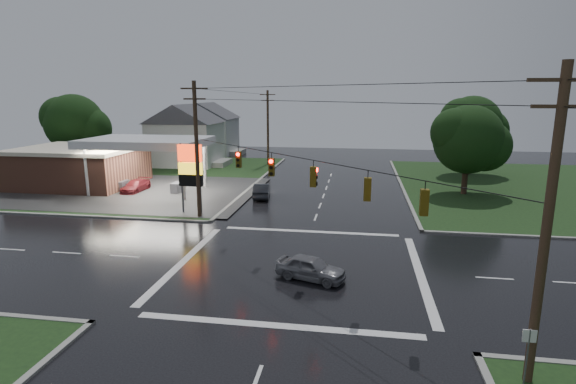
# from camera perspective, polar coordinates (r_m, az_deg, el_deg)

# --- Properties ---
(ground) EXTENTS (120.00, 120.00, 0.00)m
(ground) POSITION_cam_1_polar(r_m,az_deg,el_deg) (26.88, 1.25, -9.45)
(ground) COLOR black
(ground) RESTS_ON ground
(grass_nw) EXTENTS (36.00, 36.00, 0.08)m
(grass_nw) POSITION_cam_1_polar(r_m,az_deg,el_deg) (59.45, -20.73, 1.91)
(grass_nw) COLOR black
(grass_nw) RESTS_ON ground
(grass_ne) EXTENTS (36.00, 36.00, 0.08)m
(grass_ne) POSITION_cam_1_polar(r_m,az_deg,el_deg) (56.45, 32.50, 0.25)
(grass_ne) COLOR black
(grass_ne) RESTS_ON ground
(gas_station) EXTENTS (26.20, 18.00, 5.60)m
(gas_station) POSITION_cam_1_polar(r_m,az_deg,el_deg) (53.59, -23.92, 3.31)
(gas_station) COLOR #2D2D2D
(gas_station) RESTS_ON ground
(pylon_sign) EXTENTS (2.00, 0.35, 6.00)m
(pylon_sign) POSITION_cam_1_polar(r_m,az_deg,el_deg) (38.33, -12.29, 3.10)
(pylon_sign) COLOR #59595E
(pylon_sign) RESTS_ON ground
(utility_pole_nw) EXTENTS (2.20, 0.32, 11.00)m
(utility_pole_nw) POSITION_cam_1_polar(r_m,az_deg,el_deg) (36.81, -11.52, 5.45)
(utility_pole_nw) COLOR #382619
(utility_pole_nw) RESTS_ON ground
(utility_pole_se) EXTENTS (2.20, 0.32, 11.00)m
(utility_pole_se) POSITION_cam_1_polar(r_m,az_deg,el_deg) (16.98, 30.01, -3.87)
(utility_pole_se) COLOR #382619
(utility_pole_se) RESTS_ON ground
(utility_pole_n) EXTENTS (2.20, 0.32, 10.50)m
(utility_pole_n) POSITION_cam_1_polar(r_m,az_deg,el_deg) (64.20, -2.57, 8.30)
(utility_pole_n) COLOR #382619
(utility_pole_n) RESTS_ON ground
(traffic_signals) EXTENTS (26.87, 26.87, 1.47)m
(traffic_signals) POSITION_cam_1_polar(r_m,az_deg,el_deg) (25.19, 1.35, 4.36)
(traffic_signals) COLOR black
(traffic_signals) RESTS_ON ground
(house_near) EXTENTS (11.05, 8.48, 8.60)m
(house_near) POSITION_cam_1_polar(r_m,az_deg,el_deg) (65.65, -12.84, 7.17)
(house_near) COLOR silver
(house_near) RESTS_ON ground
(house_far) EXTENTS (11.05, 8.48, 8.60)m
(house_far) POSITION_cam_1_polar(r_m,az_deg,el_deg) (77.21, -10.23, 8.01)
(house_far) COLOR silver
(house_far) RESTS_ON ground
(tree_nw_behind) EXTENTS (8.93, 7.60, 10.00)m
(tree_nw_behind) POSITION_cam_1_polar(r_m,az_deg,el_deg) (66.28, -25.39, 7.88)
(tree_nw_behind) COLOR black
(tree_nw_behind) RESTS_ON ground
(tree_ne_near) EXTENTS (7.99, 6.80, 8.98)m
(tree_ne_near) POSITION_cam_1_polar(r_m,az_deg,el_deg) (48.17, 22.07, 6.18)
(tree_ne_near) COLOR black
(tree_ne_near) RESTS_ON ground
(tree_ne_far) EXTENTS (8.46, 7.20, 9.80)m
(tree_ne_far) POSITION_cam_1_polar(r_m,az_deg,el_deg) (60.45, 22.42, 7.82)
(tree_ne_far) COLOR black
(tree_ne_far) RESTS_ON ground
(car_north) EXTENTS (2.11, 4.46, 1.41)m
(car_north) POSITION_cam_1_polar(r_m,az_deg,el_deg) (44.12, -3.35, 0.19)
(car_north) COLOR #202328
(car_north) RESTS_ON ground
(car_crossing) EXTENTS (4.19, 2.70, 1.33)m
(car_crossing) POSITION_cam_1_polar(r_m,az_deg,el_deg) (24.96, 2.92, -9.59)
(car_crossing) COLOR slate
(car_crossing) RESTS_ON ground
(car_pump) EXTENTS (1.85, 4.32, 1.24)m
(car_pump) POSITION_cam_1_polar(r_m,az_deg,el_deg) (49.33, -18.78, 0.74)
(car_pump) COLOR maroon
(car_pump) RESTS_ON ground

